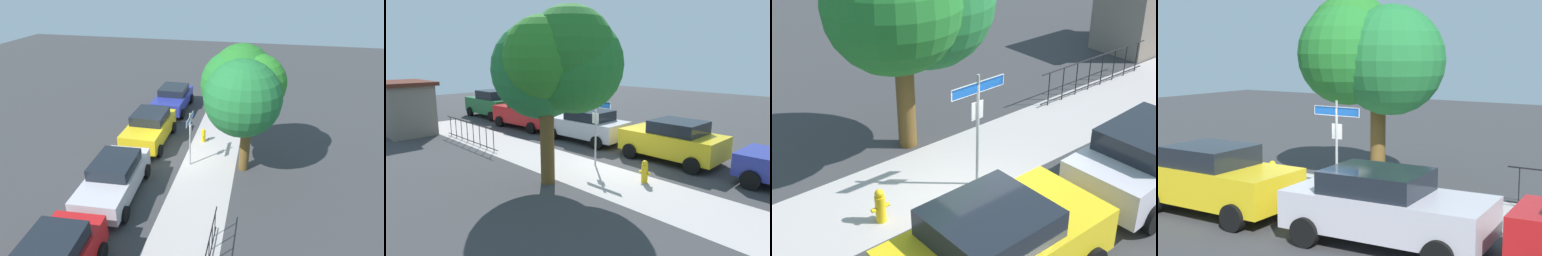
% 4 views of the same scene
% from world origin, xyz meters
% --- Properties ---
extents(ground_plane, '(60.00, 60.00, 0.00)m').
position_xyz_m(ground_plane, '(0.00, 0.00, 0.00)').
color(ground_plane, '#38383A').
extents(sidewalk_strip, '(24.00, 2.60, 0.00)m').
position_xyz_m(sidewalk_strip, '(2.00, 1.30, 0.00)').
color(sidewalk_strip, '#AEA5A3').
rests_on(sidewalk_strip, ground_plane).
extents(street_sign, '(1.45, 0.07, 2.72)m').
position_xyz_m(street_sign, '(0.59, 0.40, 1.92)').
color(street_sign, '#9EA0A5').
rests_on(street_sign, ground_plane).
extents(shade_tree, '(4.39, 3.79, 5.76)m').
position_xyz_m(shade_tree, '(0.21, 2.65, 4.00)').
color(shade_tree, brown).
rests_on(shade_tree, ground_plane).
extents(car_yellow, '(4.09, 2.19, 1.70)m').
position_xyz_m(car_yellow, '(-1.25, -2.27, 0.87)').
color(car_yellow, yellow).
rests_on(car_yellow, ground_plane).
extents(car_silver, '(4.43, 2.30, 1.61)m').
position_xyz_m(car_silver, '(3.55, -2.14, 0.83)').
color(car_silver, '#BEB8C1').
rests_on(car_silver, ground_plane).
extents(car_red, '(4.44, 2.23, 1.79)m').
position_xyz_m(car_red, '(8.35, -1.92, 0.91)').
color(car_red, red).
rests_on(car_red, ground_plane).
extents(car_green, '(4.28, 2.10, 1.90)m').
position_xyz_m(car_green, '(13.15, -2.37, 0.96)').
color(car_green, '#206633').
rests_on(car_green, ground_plane).
extents(iron_fence, '(5.03, 0.04, 1.07)m').
position_xyz_m(iron_fence, '(7.23, 2.30, 0.56)').
color(iron_fence, black).
rests_on(iron_fence, ground_plane).
extents(utility_shed, '(3.54, 2.61, 2.90)m').
position_xyz_m(utility_shed, '(11.74, 3.80, 1.48)').
color(utility_shed, slate).
rests_on(utility_shed, ground_plane).
extents(fire_hydrant, '(0.42, 0.22, 0.78)m').
position_xyz_m(fire_hydrant, '(-1.87, 0.60, 0.38)').
color(fire_hydrant, yellow).
rests_on(fire_hydrant, ground_plane).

